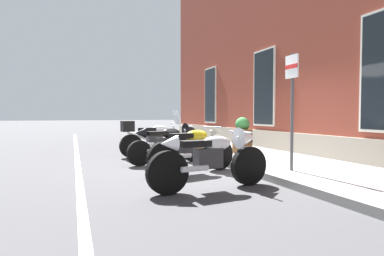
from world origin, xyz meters
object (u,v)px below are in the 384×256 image
motorcycle_silver_touring (153,138)px  motorcycle_white_sport (215,156)px  motorcycle_black_sport (170,141)px  barrel_planter (242,137)px  parking_sign (292,95)px  motorcycle_yellow_naked (193,150)px

motorcycle_silver_touring → motorcycle_white_sport: (4.37, -0.00, -0.01)m
motorcycle_black_sport → barrel_planter: 2.23m
parking_sign → barrel_planter: (-2.87, 0.53, -1.02)m
motorcycle_white_sport → barrel_planter: bearing=144.6°
motorcycle_silver_touring → motorcycle_white_sport: 4.37m
motorcycle_yellow_naked → barrel_planter: barrel_planter is taller
motorcycle_black_sport → motorcycle_silver_touring: bearing=-175.9°
parking_sign → motorcycle_yellow_naked: bearing=-124.7°
motorcycle_black_sport → motorcycle_white_sport: (2.93, -0.10, -0.00)m
motorcycle_black_sport → motorcycle_yellow_naked: size_ratio=1.01×
motorcycle_white_sport → parking_sign: (-0.39, 1.79, 1.05)m
motorcycle_silver_touring → motorcycle_yellow_naked: size_ratio=1.06×
motorcycle_silver_touring → motorcycle_white_sport: bearing=-0.0°
barrel_planter → motorcycle_black_sport: bearing=-81.6°
motorcycle_black_sport → barrel_planter: (-0.33, 2.21, 0.02)m
parking_sign → barrel_planter: parking_sign is taller
motorcycle_silver_touring → motorcycle_black_sport: size_ratio=1.05×
motorcycle_silver_touring → motorcycle_yellow_naked: motorcycle_silver_touring is taller
motorcycle_silver_touring → motorcycle_black_sport: 1.44m
motorcycle_yellow_naked → motorcycle_white_sport: bearing=-7.0°
motorcycle_yellow_naked → motorcycle_white_sport: (1.50, -0.18, 0.06)m
motorcycle_silver_touring → barrel_planter: (1.11, 2.31, 0.02)m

